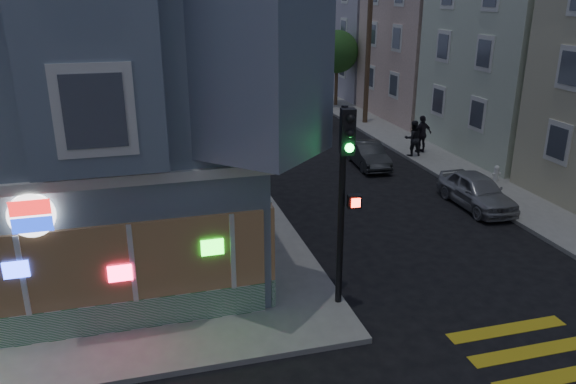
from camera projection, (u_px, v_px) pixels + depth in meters
name	position (u px, v px, depth m)	size (l,w,h in m)	color
sidewalk_ne	(523.00, 117.00, 37.54)	(24.00, 42.00, 0.15)	gray
row_house_b	(568.00, 46.00, 28.51)	(12.00, 8.60, 10.50)	beige
row_house_c	(468.00, 45.00, 36.94)	(12.00, 8.60, 9.00)	#B89F8F
row_house_d	(406.00, 26.00, 44.85)	(12.00, 8.60, 10.50)	#A49DAD
utility_pole	(368.00, 47.00, 34.11)	(2.20, 0.30, 9.00)	#4C3826
street_tree_near	(337.00, 52.00, 39.90)	(3.00, 3.00, 5.30)	#4C3826
street_tree_far	(304.00, 42.00, 47.16)	(3.00, 3.00, 5.30)	#4C3826
pedestrian_a	(413.00, 138.00, 28.15)	(0.87, 0.68, 1.80)	black
pedestrian_b	(422.00, 134.00, 28.70)	(1.12, 0.47, 1.92)	#242027
parked_car_a	(477.00, 191.00, 21.86)	(1.58, 3.94, 1.34)	#A1A3A8
parked_car_b	(368.00, 155.00, 26.99)	(1.26, 3.60, 1.19)	#333537
parked_car_c	(312.00, 116.00, 35.12)	(1.72, 4.24, 1.23)	#5C2015
parked_car_d	(290.00, 101.00, 39.83)	(2.20, 4.77, 1.32)	#9DA3A8
traffic_signal	(345.00, 176.00, 13.76)	(0.64, 0.59, 5.30)	black
fire_hydrant	(496.00, 173.00, 24.55)	(0.40, 0.23, 0.70)	silver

